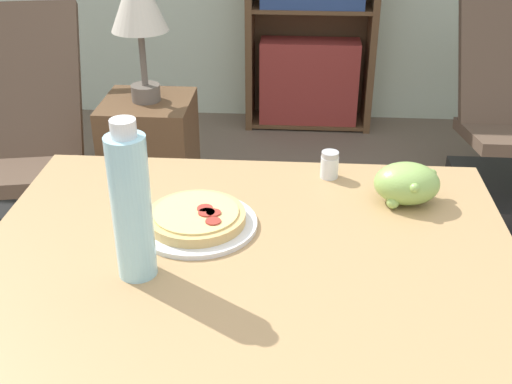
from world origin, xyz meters
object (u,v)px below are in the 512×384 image
(grape_bunch, at_px, (406,184))
(bookshelf, at_px, (311,18))
(pizza_on_plate, at_px, (196,220))
(salt_shaker, at_px, (330,165))
(drink_bottle, at_px, (131,206))
(side_table, at_px, (152,166))
(table_lamp, at_px, (138,3))
(lounge_chair_near, at_px, (7,175))

(grape_bunch, xyz_separation_m, bookshelf, (-0.18, 2.26, -0.19))
(pizza_on_plate, height_order, salt_shaker, salt_shaker)
(drink_bottle, height_order, side_table, drink_bottle)
(side_table, relative_size, table_lamp, 1.08)
(drink_bottle, xyz_separation_m, side_table, (-0.31, 1.38, -0.61))
(lounge_chair_near, bearing_deg, bookshelf, 36.67)
(pizza_on_plate, distance_m, grape_bunch, 0.44)
(drink_bottle, bearing_deg, bookshelf, 82.76)
(bookshelf, relative_size, table_lamp, 2.55)
(bookshelf, relative_size, side_table, 2.36)
(table_lamp, bearing_deg, pizza_on_plate, -72.28)
(drink_bottle, relative_size, salt_shaker, 4.65)
(salt_shaker, height_order, side_table, salt_shaker)
(salt_shaker, xyz_separation_m, side_table, (-0.66, 0.99, -0.51))
(pizza_on_plate, distance_m, drink_bottle, 0.22)
(grape_bunch, relative_size, bookshelf, 0.10)
(pizza_on_plate, distance_m, bookshelf, 2.41)
(drink_bottle, height_order, salt_shaker, drink_bottle)
(pizza_on_plate, relative_size, table_lamp, 0.47)
(lounge_chair_near, distance_m, bookshelf, 1.79)
(drink_bottle, height_order, bookshelf, bookshelf)
(lounge_chair_near, height_order, bookshelf, bookshelf)
(salt_shaker, height_order, table_lamp, table_lamp)
(salt_shaker, relative_size, bookshelf, 0.05)
(drink_bottle, xyz_separation_m, lounge_chair_near, (-0.86, 1.25, -0.61))
(pizza_on_plate, bearing_deg, side_table, 107.72)
(grape_bunch, height_order, drink_bottle, drink_bottle)
(pizza_on_plate, bearing_deg, salt_shaker, 41.13)
(salt_shaker, bearing_deg, bookshelf, 90.58)
(drink_bottle, xyz_separation_m, bookshelf, (0.32, 2.55, -0.29))
(lounge_chair_near, height_order, table_lamp, table_lamp)
(drink_bottle, bearing_deg, grape_bunch, 30.19)
(lounge_chair_near, distance_m, table_lamp, 0.85)
(pizza_on_plate, xyz_separation_m, table_lamp, (-0.39, 1.22, 0.15))
(lounge_chair_near, relative_size, bookshelf, 0.67)
(pizza_on_plate, relative_size, bookshelf, 0.18)
(drink_bottle, bearing_deg, salt_shaker, 48.82)
(grape_bunch, xyz_separation_m, side_table, (-0.81, 1.09, -0.52))
(grape_bunch, bearing_deg, drink_bottle, -149.81)
(side_table, bearing_deg, grape_bunch, -53.36)
(drink_bottle, height_order, table_lamp, table_lamp)
(bookshelf, distance_m, side_table, 1.37)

